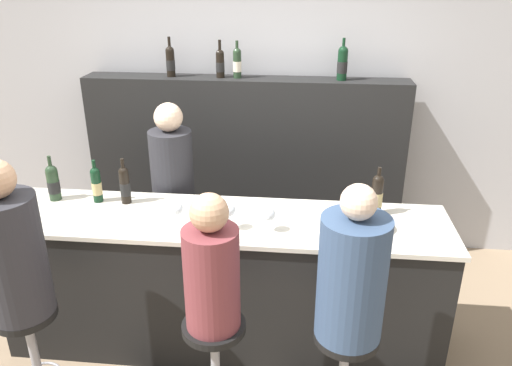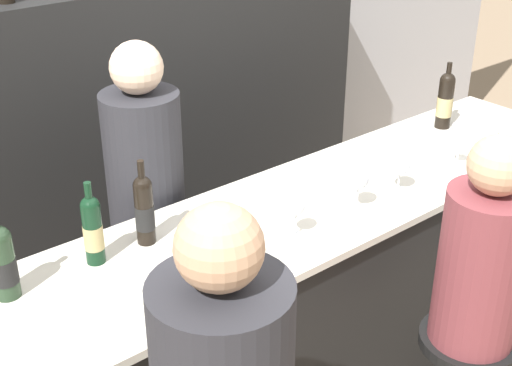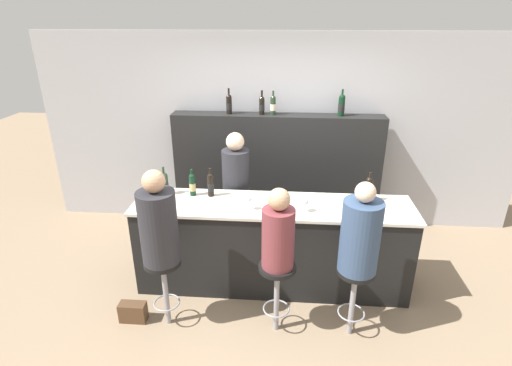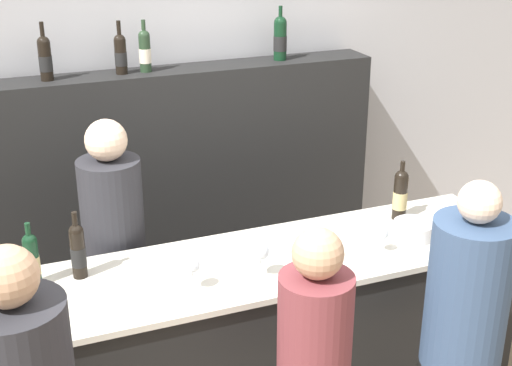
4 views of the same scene
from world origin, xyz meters
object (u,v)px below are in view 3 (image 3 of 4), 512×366
object	(u,v)px
wine_glass_3	(344,205)
guest_seated_right	(360,234)
wine_bottle_counter_3	(369,189)
bartender	(236,202)
wine_bottle_counter_1	(192,184)
wine_bottle_backbar_0	(229,104)
metal_bowl	(366,207)
wine_glass_2	(305,202)
wine_bottle_backbar_2	(273,105)
handbag	(133,312)
bar_stool_left	(164,275)
wine_bottle_counter_2	(211,184)
wine_bottle_backbar_3	(342,105)
wine_bottle_counter_0	(165,183)
bar_stool_right	(354,285)
wine_bottle_backbar_1	(262,105)
wine_glass_1	(280,200)
wine_glass_0	(248,199)
guest_seated_left	(158,223)
guest_seated_middle	(278,233)
bar_stool_middle	(277,281)

from	to	relation	value
wine_glass_3	guest_seated_right	world-z (taller)	guest_seated_right
wine_bottle_counter_3	bartender	size ratio (longest dim) A/B	0.20
wine_bottle_counter_1	wine_bottle_backbar_0	xyz separation A→B (m)	(0.25, 1.14, 0.63)
metal_bowl	wine_glass_2	bearing A→B (deg)	-172.32
wine_bottle_counter_1	metal_bowl	size ratio (longest dim) A/B	1.45
wine_bottle_backbar_2	handbag	distance (m)	2.87
wine_glass_3	bar_stool_left	bearing A→B (deg)	-161.51
metal_bowl	wine_bottle_counter_2	bearing A→B (deg)	172.36
wine_bottle_backbar_3	guest_seated_right	world-z (taller)	wine_bottle_backbar_3
wine_bottle_counter_0	wine_bottle_backbar_2	xyz separation A→B (m)	(1.11, 1.14, 0.62)
bar_stool_right	handbag	distance (m)	2.14
wine_bottle_backbar_1	metal_bowl	size ratio (longest dim) A/B	1.47
wine_bottle_backbar_2	bartender	bearing A→B (deg)	-116.77
wine_glass_1	bar_stool_right	distance (m)	1.05
wine_bottle_counter_0	guest_seated_right	bearing A→B (deg)	-23.87
wine_bottle_backbar_3	wine_bottle_counter_0	bearing A→B (deg)	-149.81
bar_stool_right	handbag	xyz separation A→B (m)	(-2.09, 0.00, -0.45)
wine_glass_1	wine_bottle_backbar_2	bearing A→B (deg)	95.56
wine_bottle_counter_3	metal_bowl	bearing A→B (deg)	-103.05
wine_glass_2	bartender	bearing A→B (deg)	138.72
wine_bottle_counter_2	handbag	distance (m)	1.48
wine_glass_1	wine_glass_3	world-z (taller)	wine_glass_1
wine_bottle_backbar_3	bartender	world-z (taller)	wine_bottle_backbar_3
wine_glass_0	bar_stool_right	bearing A→B (deg)	-29.12
wine_bottle_counter_1	wine_bottle_backbar_3	world-z (taller)	wine_bottle_backbar_3
guest_seated_left	bartender	xyz separation A→B (m)	(0.53, 1.23, -0.37)
wine_glass_1	bartender	size ratio (longest dim) A/B	0.11
wine_glass_1	bar_stool_left	size ratio (longest dim) A/B	0.23
wine_glass_2	wine_bottle_counter_2	bearing A→B (deg)	163.19
wine_glass_0	wine_bottle_backbar_3	bearing A→B (deg)	54.54
wine_bottle_counter_0	bar_stool_right	bearing A→B (deg)	-23.87
wine_bottle_counter_0	wine_glass_3	distance (m)	1.90
wine_bottle_counter_1	guest_seated_left	xyz separation A→B (m)	(-0.11, -0.86, -0.01)
wine_bottle_counter_0	handbag	world-z (taller)	wine_bottle_counter_0
wine_bottle_counter_1	wine_bottle_backbar_2	distance (m)	1.53
wine_glass_1	wine_bottle_backbar_3	bearing A→B (deg)	63.77
wine_bottle_counter_2	wine_bottle_backbar_1	xyz separation A→B (m)	(0.47, 1.14, 0.61)
guest_seated_left	handbag	world-z (taller)	guest_seated_left
wine_bottle_backbar_0	wine_glass_1	distance (m)	1.72
guest_seated_middle	wine_bottle_backbar_0	bearing A→B (deg)	109.11
guest_seated_right	wine_bottle_backbar_2	bearing A→B (deg)	112.56
wine_bottle_backbar_1	guest_seated_middle	size ratio (longest dim) A/B	0.40
guest_seated_left	bar_stool_middle	bearing A→B (deg)	0.00
wine_bottle_counter_3	wine_bottle_backbar_3	xyz separation A→B (m)	(-0.20, 1.14, 0.62)
wine_bottle_backbar_0	handbag	world-z (taller)	wine_bottle_backbar_0
guest_seated_middle	guest_seated_right	world-z (taller)	guest_seated_right
wine_bottle_backbar_1	handbag	distance (m)	2.81
wine_bottle_counter_0	guest_seated_left	xyz separation A→B (m)	(0.20, -0.86, -0.01)
wine_bottle_counter_1	guest_seated_right	size ratio (longest dim) A/B	0.36
bar_stool_middle	wine_bottle_backbar_0	bearing A→B (deg)	109.11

